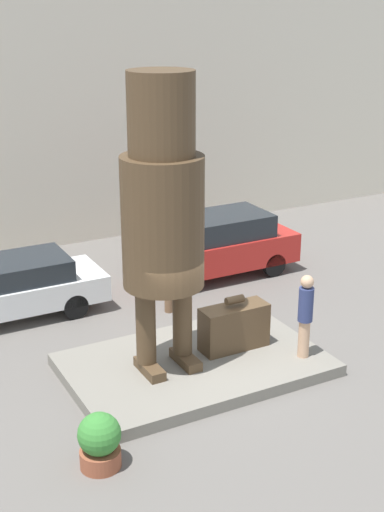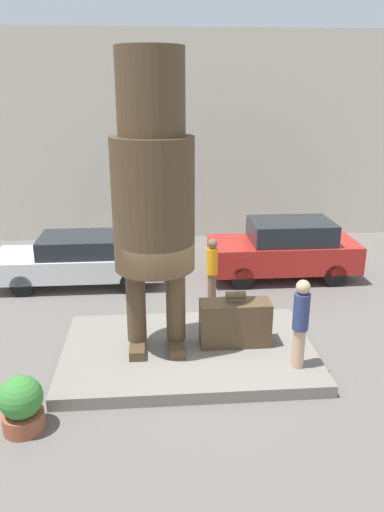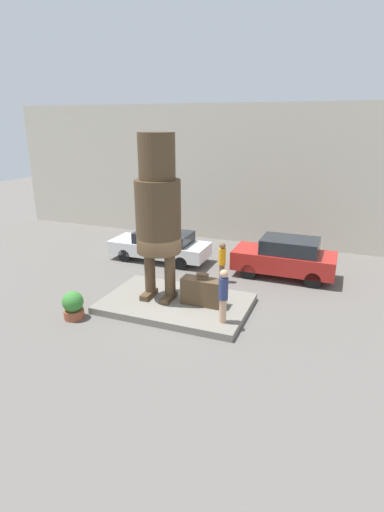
# 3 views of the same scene
# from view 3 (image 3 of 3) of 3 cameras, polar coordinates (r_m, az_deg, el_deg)

# --- Properties ---
(ground_plane) EXTENTS (60.00, 60.00, 0.00)m
(ground_plane) POSITION_cam_3_polar(r_m,az_deg,el_deg) (14.34, -2.29, -7.24)
(ground_plane) COLOR #605B56
(pedestal) EXTENTS (5.10, 3.27, 0.24)m
(pedestal) POSITION_cam_3_polar(r_m,az_deg,el_deg) (14.28, -2.30, -6.80)
(pedestal) COLOR slate
(pedestal) RESTS_ON ground_plane
(building_backdrop) EXTENTS (28.00, 0.60, 7.13)m
(building_backdrop) POSITION_cam_3_polar(r_m,az_deg,el_deg) (21.58, 7.43, 11.40)
(building_backdrop) COLOR beige
(building_backdrop) RESTS_ON ground_plane
(statue_figure) EXTENTS (1.54, 1.54, 5.70)m
(statue_figure) POSITION_cam_3_polar(r_m,az_deg,el_deg) (13.49, -4.89, 7.13)
(statue_figure) COLOR #4C3823
(statue_figure) RESTS_ON pedestal
(giant_suitcase) EXTENTS (1.44, 0.55, 1.16)m
(giant_suitcase) POSITION_cam_3_polar(r_m,az_deg,el_deg) (13.77, 1.48, -5.07)
(giant_suitcase) COLOR #4C3823
(giant_suitcase) RESTS_ON pedestal
(tourist) EXTENTS (0.30, 0.30, 1.76)m
(tourist) POSITION_cam_3_polar(r_m,az_deg,el_deg) (12.42, 4.49, -5.42)
(tourist) COLOR tan
(tourist) RESTS_ON pedestal
(parked_car_white) EXTENTS (4.63, 1.73, 1.41)m
(parked_car_white) POSITION_cam_3_polar(r_m,az_deg,el_deg) (18.73, -4.50, 1.54)
(parked_car_white) COLOR silver
(parked_car_white) RESTS_ON ground_plane
(parked_car_red) EXTENTS (4.19, 1.77, 1.69)m
(parked_car_red) POSITION_cam_3_polar(r_m,az_deg,el_deg) (17.12, 13.18, -0.14)
(parked_car_red) COLOR #B2231E
(parked_car_red) RESTS_ON ground_plane
(planter_pot) EXTENTS (0.70, 0.70, 0.96)m
(planter_pot) POSITION_cam_3_polar(r_m,az_deg,el_deg) (13.91, -16.62, -6.74)
(planter_pot) COLOR brown
(planter_pot) RESTS_ON ground_plane
(worker_hivis) EXTENTS (0.29, 0.29, 1.68)m
(worker_hivis) POSITION_cam_3_polar(r_m,az_deg,el_deg) (16.15, 4.33, -0.67)
(worker_hivis) COLOR brown
(worker_hivis) RESTS_ON ground_plane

